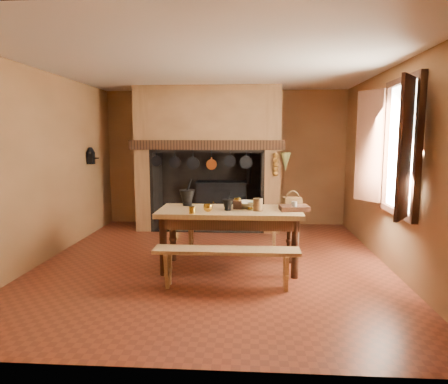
% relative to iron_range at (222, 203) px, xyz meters
% --- Properties ---
extents(floor, '(5.50, 5.50, 0.00)m').
position_rel_iron_range_xyz_m(floor, '(0.04, -2.45, -0.48)').
color(floor, maroon).
rests_on(floor, ground).
extents(ceiling, '(5.50, 5.50, 0.00)m').
position_rel_iron_range_xyz_m(ceiling, '(0.04, -2.45, 2.32)').
color(ceiling, silver).
rests_on(ceiling, back_wall).
extents(back_wall, '(5.00, 0.02, 2.80)m').
position_rel_iron_range_xyz_m(back_wall, '(0.04, 0.30, 0.92)').
color(back_wall, '#96653C').
rests_on(back_wall, floor).
extents(wall_left, '(0.02, 5.50, 2.80)m').
position_rel_iron_range_xyz_m(wall_left, '(-2.46, -2.45, 0.92)').
color(wall_left, '#96653C').
rests_on(wall_left, floor).
extents(wall_right, '(0.02, 5.50, 2.80)m').
position_rel_iron_range_xyz_m(wall_right, '(2.54, -2.45, 0.92)').
color(wall_right, '#96653C').
rests_on(wall_right, floor).
extents(wall_front, '(5.00, 0.02, 2.80)m').
position_rel_iron_range_xyz_m(wall_front, '(0.04, -5.20, 0.92)').
color(wall_front, '#96653C').
rests_on(wall_front, floor).
extents(chimney_breast, '(2.95, 0.96, 2.80)m').
position_rel_iron_range_xyz_m(chimney_breast, '(-0.26, -0.14, 1.33)').
color(chimney_breast, '#96653C').
rests_on(chimney_breast, floor).
extents(iron_range, '(1.12, 0.55, 1.60)m').
position_rel_iron_range_xyz_m(iron_range, '(0.00, 0.00, 0.00)').
color(iron_range, black).
rests_on(iron_range, floor).
extents(hearth_pans, '(0.51, 0.62, 0.20)m').
position_rel_iron_range_xyz_m(hearth_pans, '(-1.01, -0.23, -0.39)').
color(hearth_pans, gold).
rests_on(hearth_pans, floor).
extents(hanging_pans, '(1.92, 0.29, 0.27)m').
position_rel_iron_range_xyz_m(hanging_pans, '(-0.30, -0.64, 0.88)').
color(hanging_pans, black).
rests_on(hanging_pans, chimney_breast).
extents(onion_string, '(0.12, 0.10, 0.46)m').
position_rel_iron_range_xyz_m(onion_string, '(1.04, -0.66, 0.85)').
color(onion_string, '#925A1A').
rests_on(onion_string, chimney_breast).
extents(herb_bunch, '(0.20, 0.20, 0.35)m').
position_rel_iron_range_xyz_m(herb_bunch, '(1.22, -0.66, 0.90)').
color(herb_bunch, brown).
rests_on(herb_bunch, chimney_breast).
extents(window, '(0.39, 1.75, 1.76)m').
position_rel_iron_range_xyz_m(window, '(2.39, -2.85, 1.22)').
color(window, white).
rests_on(window, wall_right).
extents(wall_coffee_mill, '(0.23, 0.16, 0.31)m').
position_rel_iron_range_xyz_m(wall_coffee_mill, '(-2.38, -0.90, 1.03)').
color(wall_coffee_mill, black).
rests_on(wall_coffee_mill, wall_left).
extents(work_table, '(1.95, 0.87, 0.85)m').
position_rel_iron_range_xyz_m(work_table, '(0.30, -2.71, 0.23)').
color(work_table, '#AA8A4E').
rests_on(work_table, floor).
extents(bench_front, '(1.76, 0.31, 0.50)m').
position_rel_iron_range_xyz_m(bench_front, '(0.30, -3.45, -0.11)').
color(bench_front, '#AA8A4E').
rests_on(bench_front, floor).
extents(bench_back, '(1.61, 0.28, 0.45)m').
position_rel_iron_range_xyz_m(bench_back, '(0.30, -1.97, -0.14)').
color(bench_back, '#AA8A4E').
rests_on(bench_back, floor).
extents(mortar_large, '(0.23, 0.23, 0.39)m').
position_rel_iron_range_xyz_m(mortar_large, '(-0.34, -2.44, 0.49)').
color(mortar_large, black).
rests_on(mortar_large, work_table).
extents(mortar_small, '(0.15, 0.15, 0.26)m').
position_rel_iron_range_xyz_m(mortar_small, '(0.27, -2.79, 0.45)').
color(mortar_small, black).
rests_on(mortar_small, work_table).
extents(coffee_grinder, '(0.16, 0.13, 0.19)m').
position_rel_iron_range_xyz_m(coffee_grinder, '(0.40, -2.66, 0.43)').
color(coffee_grinder, '#371B11').
rests_on(coffee_grinder, work_table).
extents(brass_mug_a, '(0.09, 0.09, 0.09)m').
position_rel_iron_range_xyz_m(brass_mug_a, '(-0.18, -3.06, 0.41)').
color(brass_mug_a, gold).
rests_on(brass_mug_a, work_table).
extents(brass_mug_b, '(0.08, 0.08, 0.09)m').
position_rel_iron_range_xyz_m(brass_mug_b, '(0.58, -2.67, 0.40)').
color(brass_mug_b, gold).
rests_on(brass_mug_b, work_table).
extents(mixing_bowl, '(0.46, 0.46, 0.09)m').
position_rel_iron_range_xyz_m(mixing_bowl, '(0.56, -2.56, 0.40)').
color(mixing_bowl, '#C2BE95').
rests_on(mixing_bowl, work_table).
extents(stoneware_crock, '(0.17, 0.17, 0.17)m').
position_rel_iron_range_xyz_m(stoneware_crock, '(0.68, -2.80, 0.44)').
color(stoneware_crock, brown).
rests_on(stoneware_crock, work_table).
extents(glass_jar, '(0.08, 0.08, 0.13)m').
position_rel_iron_range_xyz_m(glass_jar, '(1.17, -2.80, 0.43)').
color(glass_jar, beige).
rests_on(glass_jar, work_table).
extents(wicker_basket, '(0.28, 0.22, 0.24)m').
position_rel_iron_range_xyz_m(wicker_basket, '(1.17, -2.47, 0.44)').
color(wicker_basket, '#543A19').
rests_on(wicker_basket, work_table).
extents(wooden_tray, '(0.41, 0.31, 0.07)m').
position_rel_iron_range_xyz_m(wooden_tray, '(1.17, -2.74, 0.39)').
color(wooden_tray, '#371B11').
rests_on(wooden_tray, work_table).
extents(brass_cup, '(0.12, 0.12, 0.10)m').
position_rel_iron_range_xyz_m(brass_cup, '(0.01, -2.90, 0.41)').
color(brass_cup, gold).
rests_on(brass_cup, work_table).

